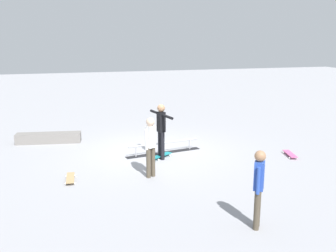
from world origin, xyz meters
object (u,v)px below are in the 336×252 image
loose_skateboard_pink (290,154)px  skateboard_main (161,155)px  skate_ledge (49,138)px  skater_main (161,128)px  grind_rail (164,148)px  loose_skateboard_natural (70,178)px  bystander_white_shirt (151,144)px  bystander_blue_shirt (259,185)px

loose_skateboard_pink → skateboard_main: bearing=89.2°
skate_ledge → skater_main: size_ratio=1.31×
grind_rail → skateboard_main: bearing=57.3°
skate_ledge → loose_skateboard_natural: skate_ledge is taller
skateboard_main → bystander_white_shirt: size_ratio=0.48×
bystander_blue_shirt → loose_skateboard_natural: size_ratio=1.93×
skate_ledge → loose_skateboard_natural: 4.02m
skateboard_main → loose_skateboard_natural: size_ratio=0.95×
grind_rail → skate_ledge: bearing=-42.4°
loose_skateboard_pink → loose_skateboard_natural: 6.68m
skate_ledge → loose_skateboard_pink: size_ratio=2.68×
grind_rail → loose_skateboard_pink: grind_rail is taller
grind_rail → bystander_blue_shirt: 5.33m
grind_rail → loose_skateboard_pink: 3.97m
skate_ledge → skateboard_main: 4.35m
grind_rail → loose_skateboard_pink: size_ratio=3.08×
skate_ledge → loose_skateboard_pink: (-7.26, 3.74, -0.10)m
grind_rail → bystander_blue_shirt: bearing=85.0°
skater_main → loose_skateboard_natural: size_ratio=2.08×
bystander_blue_shirt → skater_main: bearing=42.5°
loose_skateboard_natural → loose_skateboard_pink: bearing=-84.4°
skater_main → bystander_white_shirt: skater_main is taller
bystander_white_shirt → skate_ledge: bearing=93.1°
skater_main → loose_skateboard_natural: skater_main is taller
skate_ledge → skateboard_main: (-3.35, 2.78, -0.10)m
bystander_blue_shirt → skate_ledge: bearing=62.4°
grind_rail → bystander_blue_shirt: (-0.41, 5.26, 0.73)m
loose_skateboard_pink → loose_skateboard_natural: same height
skateboard_main → bystander_blue_shirt: size_ratio=0.49×
grind_rail → skater_main: skater_main is taller
skate_ledge → bystander_blue_shirt: (-3.96, 7.57, 0.71)m
bystander_blue_shirt → bystander_white_shirt: 3.54m
grind_rail → bystander_white_shirt: (0.90, 1.98, 0.75)m
loose_skateboard_natural → bystander_blue_shirt: bearing=-133.2°
skateboard_main → loose_skateboard_natural: (2.77, 1.20, 0.00)m
bystander_blue_shirt → skateboard_main: bearing=42.0°
loose_skateboard_natural → bystander_white_shirt: bearing=-95.0°
grind_rail → bystander_white_shirt: 2.30m
bystander_blue_shirt → loose_skateboard_natural: (3.38, -3.60, -0.81)m
skate_ledge → bystander_white_shirt: bearing=121.7°
skate_ledge → bystander_blue_shirt: bystander_blue_shirt is taller
skater_main → loose_skateboard_natural: (2.74, 1.10, -0.91)m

